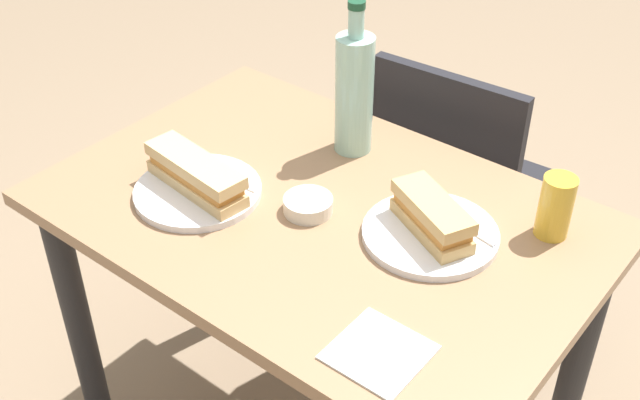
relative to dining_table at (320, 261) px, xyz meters
The scene contains 12 objects.
dining_table is the anchor object (origin of this frame).
chair_far 0.56m from the dining_table, 89.53° to the left, with size 0.42×0.42×0.85m.
plate_near 0.26m from the dining_table, 15.02° to the left, with size 0.25×0.25×0.01m, color white.
baguette_sandwich_near 0.29m from the dining_table, 15.02° to the left, with size 0.19×0.14×0.07m.
knife_near 0.29m from the dining_table, 25.93° to the left, with size 0.18×0.04×0.01m.
plate_far 0.28m from the dining_table, 152.09° to the right, with size 0.25×0.25×0.01m, color white.
baguette_sandwich_far 0.30m from the dining_table, 152.09° to the right, with size 0.24×0.10×0.07m.
knife_far 0.27m from the dining_table, 164.94° to the right, with size 0.18×0.03×0.01m.
water_bottle 0.35m from the dining_table, 110.74° to the left, with size 0.08×0.08×0.33m.
beer_glass 0.47m from the dining_table, 28.41° to the left, with size 0.06×0.06×0.12m, color gold.
olive_bowl 0.15m from the dining_table, 118.90° to the right, with size 0.10×0.10×0.03m, color silver.
paper_napkin 0.41m from the dining_table, 37.65° to the right, with size 0.14×0.14×0.00m, color white.
Camera 1 is at (0.77, -0.96, 1.67)m, focal length 44.96 mm.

